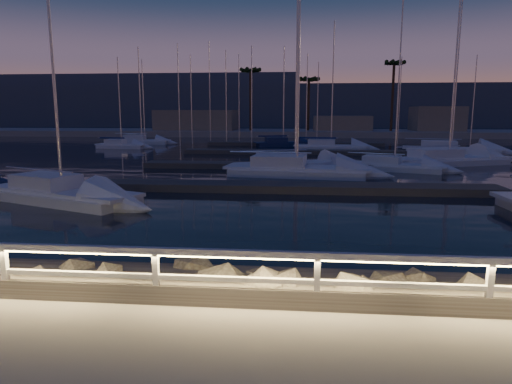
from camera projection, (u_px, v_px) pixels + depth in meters
The scene contains 20 objects.
ground at pixel (262, 306), 8.45m from camera, with size 400.00×400.00×0.00m, color gray.
harbor_water at pixel (292, 165), 39.22m from camera, with size 400.00×440.00×0.60m.
guard_rail at pixel (258, 266), 8.32m from camera, with size 44.11×0.12×1.06m.
riprap at pixel (386, 293), 9.42m from camera, with size 37.54×3.07×1.45m.
floating_docks at pixel (292, 157), 40.38m from camera, with size 22.00×36.00×0.40m.
far_shore at pixel (296, 131), 81.01m from camera, with size 160.00×14.00×5.20m.
palm_left at pixel (250, 73), 78.04m from camera, with size 3.00×3.00×11.20m.
palm_center at pixel (309, 81), 78.31m from camera, with size 3.00×3.00×9.70m.
palm_right at pixel (394, 66), 75.62m from camera, with size 3.00×3.00×12.20m.
distant_hills at pixel (227, 108), 140.79m from camera, with size 230.00×37.50×18.00m.
sailboat_b at pixel (59, 192), 21.32m from camera, with size 8.41×5.18×13.92m.
sailboat_c at pixel (392, 165), 32.78m from camera, with size 7.29×4.35×11.99m.
sailboat_f at pixel (292, 164), 32.54m from camera, with size 8.78×5.68×14.63m.
sailboat_g at pixel (293, 169), 29.94m from camera, with size 9.72×3.99×16.03m.
sailboat_h at pixel (446, 159), 36.28m from camera, with size 10.28×6.30×16.88m.
sailboat_i at pixel (120, 145), 52.99m from camera, with size 6.22×2.49×10.37m.
sailboat_k at pixel (329, 146), 50.48m from camera, with size 8.31×3.21×13.77m.
sailboat_l at pixel (449, 149), 46.49m from camera, with size 9.84×4.88×16.04m.
sailboat_m at pixel (140, 141), 59.73m from camera, with size 7.40×2.61×12.46m.
sailboat_n at pixel (282, 143), 56.22m from camera, with size 7.31×4.13×12.02m.
Camera 1 is at (0.65, -7.93, 3.54)m, focal length 32.00 mm.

